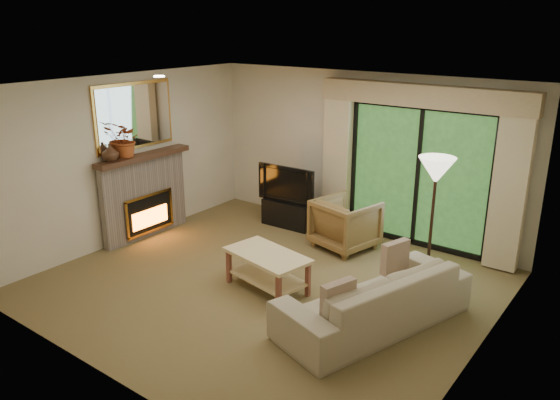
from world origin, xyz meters
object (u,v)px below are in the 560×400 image
Objects in this scene: media_console at (289,213)px; sofa at (374,297)px; armchair at (346,224)px; coffee_table at (267,271)px.

sofa is (2.64, -2.00, 0.12)m from media_console.
media_console is at bearing -109.28° from sofa.
sofa is at bearing -39.03° from media_console.
armchair is 0.36× the size of sofa.
media_console is 1.28m from armchair.
sofa is 1.51m from coffee_table.
coffee_table is at bearing 99.80° from armchair.
armchair is 1.81m from coffee_table.
media_console is 3.32m from sofa.
armchair is at bearing -123.52° from sofa.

